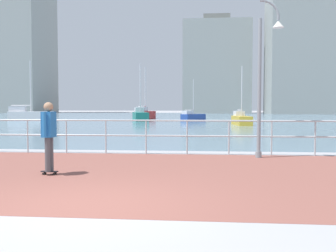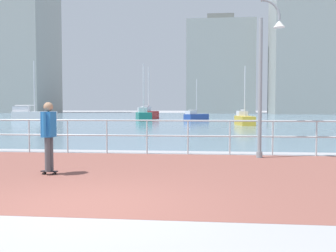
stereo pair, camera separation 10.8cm
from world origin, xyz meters
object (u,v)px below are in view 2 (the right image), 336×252
(sailboat_red, at_px, (143,116))
(sailboat_navy, at_px, (244,119))
(sailboat_teal, at_px, (148,114))
(lamppost, at_px, (266,71))
(sailboat_ivory, at_px, (196,116))
(skateboarder, at_px, (49,131))
(sailboat_yellow, at_px, (33,115))

(sailboat_red, bearing_deg, sailboat_navy, -39.15)
(sailboat_navy, bearing_deg, sailboat_teal, 126.05)
(lamppost, height_order, sailboat_ivory, lamppost)
(sailboat_ivory, bearing_deg, sailboat_teal, 148.69)
(sailboat_red, bearing_deg, sailboat_ivory, 24.12)
(sailboat_teal, xyz_separation_m, sailboat_red, (0.45, -6.46, -0.04))
(skateboarder, height_order, sailboat_navy, sailboat_navy)
(skateboarder, xyz_separation_m, sailboat_yellow, (-16.60, 34.15, -0.37))
(sailboat_ivory, height_order, sailboat_navy, sailboat_navy)
(sailboat_ivory, bearing_deg, skateboarder, -93.82)
(sailboat_navy, bearing_deg, skateboarder, -105.47)
(lamppost, relative_size, sailboat_navy, 0.96)
(lamppost, bearing_deg, sailboat_teal, 104.36)
(skateboarder, height_order, sailboat_ivory, sailboat_ivory)
(sailboat_navy, bearing_deg, sailboat_ivory, 112.39)
(sailboat_ivory, distance_m, sailboat_red, 6.43)
(sailboat_red, bearing_deg, sailboat_teal, 93.94)
(sailboat_yellow, distance_m, sailboat_red, 13.18)
(skateboarder, distance_m, sailboat_red, 34.05)
(sailboat_ivory, xyz_separation_m, sailboat_navy, (4.59, -11.13, 0.03))
(lamppost, relative_size, sailboat_teal, 0.73)
(lamppost, distance_m, sailboat_navy, 22.01)
(lamppost, distance_m, sailboat_teal, 38.05)
(skateboarder, relative_size, sailboat_navy, 0.33)
(lamppost, distance_m, skateboarder, 6.80)
(lamppost, bearing_deg, skateboarder, -147.56)
(skateboarder, distance_m, sailboat_yellow, 37.97)
(sailboat_yellow, height_order, sailboat_teal, sailboat_yellow)
(sailboat_yellow, height_order, sailboat_red, sailboat_yellow)
(sailboat_teal, bearing_deg, sailboat_navy, -53.95)
(skateboarder, relative_size, sailboat_teal, 0.25)
(sailboat_ivory, xyz_separation_m, sailboat_red, (-5.86, -2.62, 0.15))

